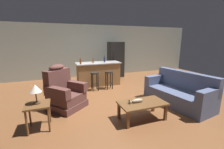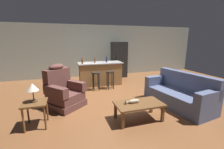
% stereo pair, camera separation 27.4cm
% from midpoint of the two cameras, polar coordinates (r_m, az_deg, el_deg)
% --- Properties ---
extents(ground_plane, '(12.00, 12.00, 0.00)m').
position_cam_midpoint_polar(ground_plane, '(5.16, 0.54, -7.97)').
color(ground_plane, brown).
extents(back_wall, '(12.00, 0.05, 2.60)m').
position_cam_midpoint_polar(back_wall, '(7.87, -6.48, 8.91)').
color(back_wall, '#939E93').
rests_on(back_wall, ground_plane).
extents(coffee_table, '(1.10, 0.60, 0.42)m').
position_cam_midpoint_polar(coffee_table, '(3.62, 12.37, -11.41)').
color(coffee_table, brown).
rests_on(coffee_table, ground_plane).
extents(fish_figurine, '(0.34, 0.10, 0.10)m').
position_cam_midpoint_polar(fish_figurine, '(3.55, 10.00, -10.10)').
color(fish_figurine, '#4C3823').
rests_on(fish_figurine, coffee_table).
extents(couch, '(1.13, 2.01, 0.94)m').
position_cam_midpoint_polar(couch, '(4.76, 25.77, -6.75)').
color(couch, '#4C5675').
rests_on(couch, ground_plane).
extents(recliner_near_lamp, '(1.18, 1.18, 1.20)m').
position_cam_midpoint_polar(recliner_near_lamp, '(4.41, -16.34, -6.35)').
color(recliner_near_lamp, brown).
rests_on(recliner_near_lamp, ground_plane).
extents(end_table, '(0.48, 0.48, 0.56)m').
position_cam_midpoint_polar(end_table, '(3.58, -25.31, -10.99)').
color(end_table, brown).
rests_on(end_table, ground_plane).
extents(table_lamp, '(0.24, 0.24, 0.41)m').
position_cam_midpoint_polar(table_lamp, '(3.47, -26.07, -4.63)').
color(table_lamp, '#4C3823').
rests_on(table_lamp, end_table).
extents(kitchen_island, '(1.80, 0.70, 0.95)m').
position_cam_midpoint_polar(kitchen_island, '(6.27, -3.22, 0.36)').
color(kitchen_island, olive).
rests_on(kitchen_island, ground_plane).
extents(bar_stool_left, '(0.32, 0.32, 0.68)m').
position_cam_midpoint_polar(bar_stool_left, '(5.60, -4.76, -1.25)').
color(bar_stool_left, black).
rests_on(bar_stool_left, ground_plane).
extents(bar_stool_right, '(0.32, 0.32, 0.68)m').
position_cam_midpoint_polar(bar_stool_right, '(5.74, 0.71, -0.85)').
color(bar_stool_right, black).
rests_on(bar_stool_right, ground_plane).
extents(refrigerator, '(0.70, 0.69, 1.76)m').
position_cam_midpoint_polar(refrigerator, '(7.70, 3.68, 5.73)').
color(refrigerator, black).
rests_on(refrigerator, ground_plane).
extents(bottle_tall_green, '(0.07, 0.07, 0.25)m').
position_cam_midpoint_polar(bottle_tall_green, '(5.84, -9.91, 4.92)').
color(bottle_tall_green, brown).
rests_on(bottle_tall_green, kitchen_island).
extents(bottle_short_amber, '(0.07, 0.07, 0.28)m').
position_cam_midpoint_polar(bottle_short_amber, '(6.21, -0.85, 5.68)').
color(bottle_short_amber, '#23284C').
rests_on(bottle_short_amber, kitchen_island).
extents(bottle_wine_dark, '(0.06, 0.06, 0.21)m').
position_cam_midpoint_polar(bottle_wine_dark, '(6.07, -5.22, 5.22)').
color(bottle_wine_dark, brown).
rests_on(bottle_wine_dark, kitchen_island).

